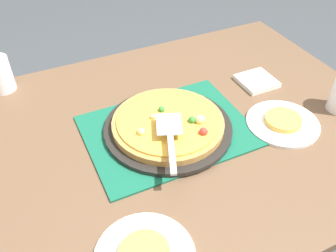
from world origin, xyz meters
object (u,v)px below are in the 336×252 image
cup_far (0,74)px  napkin_stack (257,81)px  served_slice_left (283,120)px  pizza_server (170,136)px  plate_near_left (283,123)px  pizza_pan (168,128)px  pizza (168,123)px

cup_far → napkin_stack: cup_far is taller
served_slice_left → pizza_server: (-0.36, 0.03, 0.05)m
plate_near_left → pizza_server: size_ratio=0.96×
pizza_pan → napkin_stack: 0.40m
served_slice_left → napkin_stack: 0.23m
served_slice_left → cup_far: (-0.74, 0.56, 0.04)m
pizza → cup_far: cup_far is taller
plate_near_left → served_slice_left: 0.01m
pizza_pan → pizza_server: pizza_server is taller
pizza_server → napkin_stack: pizza_server is taller
pizza_server → napkin_stack: size_ratio=1.91×
napkin_stack → pizza_pan: bearing=-166.0°
cup_far → napkin_stack: bearing=-22.9°
pizza_pan → plate_near_left: (0.33, -0.12, -0.01)m
served_slice_left → pizza_pan: bearing=159.6°
napkin_stack → cup_far: bearing=157.1°
pizza → plate_near_left: pizza is taller
napkin_stack → served_slice_left: bearing=-105.6°
plate_near_left → served_slice_left: served_slice_left is taller
pizza_pan → pizza_server: (-0.04, -0.09, 0.06)m
pizza → cup_far: 0.60m
pizza_pan → pizza: size_ratio=1.15×
pizza → cup_far: (-0.42, 0.44, 0.03)m
pizza → cup_far: size_ratio=2.75×
plate_near_left → cup_far: (-0.74, 0.56, 0.06)m
pizza_pan → served_slice_left: bearing=-20.4°
cup_far → pizza_server: size_ratio=0.52×
pizza_pan → plate_near_left: 0.35m
pizza_pan → napkin_stack: bearing=14.0°
pizza → napkin_stack: bearing=14.2°
plate_near_left → pizza_pan: bearing=159.6°
pizza → napkin_stack: 0.40m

